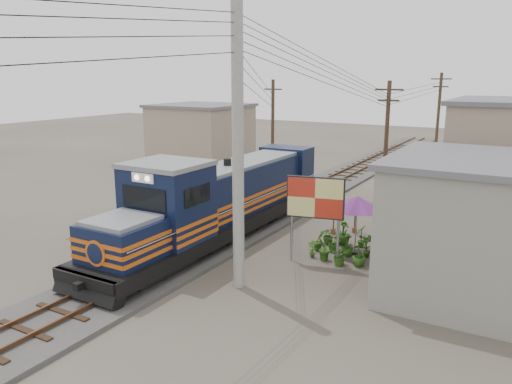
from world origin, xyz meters
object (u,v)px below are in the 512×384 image
Objects in this scene: billboard at (315,200)px; market_umbrella at (357,203)px; locomotive at (221,202)px; vendor at (381,240)px.

billboard is 2.18m from market_umbrella.
locomotive is at bearing 159.06° from billboard.
billboard is 3.18m from vendor.
billboard is 1.41× the size of market_umbrella.
vendor is (7.13, 0.81, -0.83)m from locomotive.
market_umbrella is 1.38× the size of vendor.
billboard is at bearing 32.39° from vendor.
billboard is at bearing -119.87° from market_umbrella.
locomotive is at bearing -169.01° from market_umbrella.
locomotive reaches higher than billboard.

